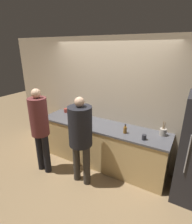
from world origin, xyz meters
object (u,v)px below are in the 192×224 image
at_px(bottle_amber, 125,130).
at_px(cup_black, 144,137).
at_px(utensil_crock, 163,132).
at_px(cup_red, 66,110).
at_px(fruit_bowl, 77,117).
at_px(person_center, 80,133).
at_px(person_left, 40,125).

xyz_separation_m(bottle_amber, cup_black, (0.37, -0.07, -0.02)).
bearing_deg(bottle_amber, utensil_crock, 22.57).
bearing_deg(cup_red, fruit_bowl, -24.72).
xyz_separation_m(fruit_bowl, bottle_amber, (1.15, -0.09, 0.02)).
distance_m(person_center, bottle_amber, 0.83).
bearing_deg(person_center, fruit_bowl, 129.73).
distance_m(utensil_crock, cup_black, 0.41).
relative_size(person_center, cup_black, 17.74).
distance_m(cup_red, cup_black, 2.05).
bearing_deg(utensil_crock, person_left, -154.96).
bearing_deg(utensil_crock, cup_black, -127.44).
xyz_separation_m(person_left, fruit_bowl, (0.29, 0.79, -0.06)).
height_order(fruit_bowl, bottle_amber, bottle_amber).
bearing_deg(fruit_bowl, cup_red, 155.28).
relative_size(person_left, fruit_bowl, 5.99).
height_order(person_center, fruit_bowl, person_center).
bearing_deg(person_center, person_left, -172.17).
xyz_separation_m(utensil_crock, bottle_amber, (-0.62, -0.26, -0.00)).
xyz_separation_m(fruit_bowl, utensil_crock, (1.76, 0.17, 0.02)).
height_order(person_left, cup_red, person_left).
bearing_deg(person_left, cup_red, 101.53).
relative_size(bottle_amber, cup_red, 1.85).
bearing_deg(bottle_amber, cup_red, 169.01).
distance_m(person_left, person_center, 0.86).
height_order(fruit_bowl, utensil_crock, utensil_crock).
bearing_deg(bottle_amber, person_center, -135.02).
bearing_deg(cup_red, bottle_amber, -10.99).
height_order(fruit_bowl, cup_red, fruit_bowl).
bearing_deg(utensil_crock, cup_red, 178.45).
bearing_deg(person_left, bottle_amber, 26.08).
bearing_deg(fruit_bowl, person_center, -50.27).
distance_m(person_center, fruit_bowl, 0.88).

